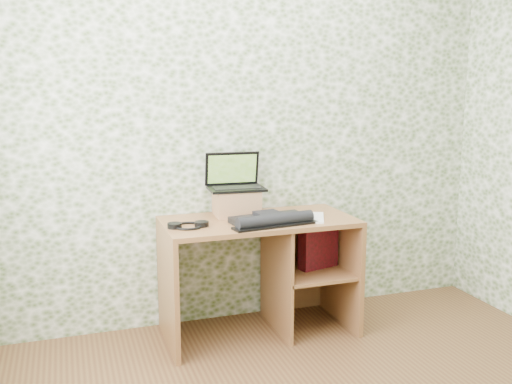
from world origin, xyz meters
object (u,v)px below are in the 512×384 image
object	(u,v)px
desk	(269,258)
notepad	(308,218)
keyboard	(272,219)
riser	(236,203)
laptop	(235,180)

from	to	relation	value
desk	notepad	world-z (taller)	notepad
keyboard	notepad	size ratio (longest dim) A/B	1.99
riser	notepad	world-z (taller)	riser
riser	laptop	distance (m)	0.14
desk	riser	bearing A→B (deg)	147.22
keyboard	notepad	distance (m)	0.27
desk	notepad	size ratio (longest dim) A/B	4.38
desk	keyboard	bearing A→B (deg)	-104.38
riser	laptop	bearing A→B (deg)	90.00
laptop	notepad	xyz separation A→B (m)	(0.40, -0.27, -0.22)
notepad	laptop	bearing A→B (deg)	170.95
laptop	notepad	world-z (taller)	laptop
riser	notepad	distance (m)	0.47
laptop	notepad	size ratio (longest dim) A/B	1.34
notepad	desk	bearing A→B (deg)	177.61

